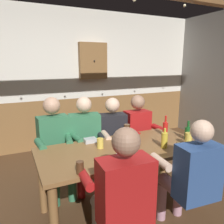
# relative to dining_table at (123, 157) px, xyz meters

# --- Properties ---
(ground_plane) EXTENTS (6.81, 6.81, 0.00)m
(ground_plane) POSITION_rel_dining_table_xyz_m (0.00, 0.03, -0.65)
(ground_plane) COLOR #4C331E
(back_wall_upper) EXTENTS (5.67, 0.12, 1.70)m
(back_wall_upper) POSITION_rel_dining_table_xyz_m (0.00, 2.31, 1.16)
(back_wall_upper) COLOR silver
(back_wall_wainscot) EXTENTS (5.67, 0.12, 0.96)m
(back_wall_wainscot) POSITION_rel_dining_table_xyz_m (0.00, 2.31, -0.17)
(back_wall_wainscot) COLOR brown
(back_wall_wainscot) RESTS_ON ground_plane
(dining_table) EXTENTS (1.84, 0.83, 0.75)m
(dining_table) POSITION_rel_dining_table_xyz_m (0.00, 0.00, 0.00)
(dining_table) COLOR brown
(dining_table) RESTS_ON ground_plane
(person_0) EXTENTS (0.54, 0.52, 1.26)m
(person_0) POSITION_rel_dining_table_xyz_m (-0.61, 0.65, 0.04)
(person_0) COLOR #33724C
(person_0) RESTS_ON ground_plane
(person_1) EXTENTS (0.58, 0.58, 1.23)m
(person_1) POSITION_rel_dining_table_xyz_m (-0.22, 0.65, 0.03)
(person_1) COLOR #33724C
(person_1) RESTS_ON ground_plane
(person_2) EXTENTS (0.56, 0.57, 1.19)m
(person_2) POSITION_rel_dining_table_xyz_m (0.19, 0.63, 0.01)
(person_2) COLOR black
(person_2) RESTS_ON ground_plane
(person_3) EXTENTS (0.51, 0.52, 1.20)m
(person_3) POSITION_rel_dining_table_xyz_m (0.62, 0.64, 0.01)
(person_3) COLOR #AD1919
(person_3) RESTS_ON ground_plane
(person_4) EXTENTS (0.56, 0.53, 1.23)m
(person_4) POSITION_rel_dining_table_xyz_m (-0.36, -0.65, 0.03)
(person_4) COLOR #AD1919
(person_4) RESTS_ON ground_plane
(person_5) EXTENTS (0.55, 0.56, 1.20)m
(person_5) POSITION_rel_dining_table_xyz_m (0.37, -0.63, 0.01)
(person_5) COLOR #2D4C84
(person_5) RESTS_ON ground_plane
(table_candle) EXTENTS (0.04, 0.04, 0.08)m
(table_candle) POSITION_rel_dining_table_xyz_m (0.50, -0.30, 0.15)
(table_candle) COLOR #F9E08C
(table_candle) RESTS_ON dining_table
(condiment_caddy) EXTENTS (0.14, 0.10, 0.05)m
(condiment_caddy) POSITION_rel_dining_table_xyz_m (-0.27, 0.31, 0.13)
(condiment_caddy) COLOR #B2B7BC
(condiment_caddy) RESTS_ON dining_table
(plate_0) EXTENTS (0.21, 0.21, 0.01)m
(plate_0) POSITION_rel_dining_table_xyz_m (-0.10, -0.23, 0.11)
(plate_0) COLOR white
(plate_0) RESTS_ON dining_table
(bottle_0) EXTENTS (0.06, 0.06, 0.26)m
(bottle_0) POSITION_rel_dining_table_xyz_m (0.68, 0.13, 0.20)
(bottle_0) COLOR red
(bottle_0) RESTS_ON dining_table
(bottle_1) EXTENTS (0.07, 0.07, 0.23)m
(bottle_1) POSITION_rel_dining_table_xyz_m (0.82, -0.11, 0.19)
(bottle_1) COLOR #195923
(bottle_1) RESTS_ON dining_table
(bottle_2) EXTENTS (0.07, 0.07, 0.22)m
(bottle_2) POSITION_rel_dining_table_xyz_m (0.40, -0.19, 0.20)
(bottle_2) COLOR gold
(bottle_2) RESTS_ON dining_table
(pint_glass_0) EXTENTS (0.07, 0.07, 0.11)m
(pint_glass_0) POSITION_rel_dining_table_xyz_m (-0.23, 0.10, 0.16)
(pint_glass_0) COLOR #E5C64C
(pint_glass_0) RESTS_ON dining_table
(pint_glass_1) EXTENTS (0.07, 0.07, 0.14)m
(pint_glass_1) POSITION_rel_dining_table_xyz_m (0.13, 0.10, 0.18)
(pint_glass_1) COLOR #4C2D19
(pint_glass_1) RESTS_ON dining_table
(pint_glass_2) EXTENTS (0.07, 0.07, 0.11)m
(pint_glass_2) POSITION_rel_dining_table_xyz_m (-0.60, -0.35, 0.16)
(pint_glass_2) COLOR #4C2D19
(pint_glass_2) RESTS_ON dining_table
(pint_glass_3) EXTENTS (0.08, 0.08, 0.15)m
(pint_glass_3) POSITION_rel_dining_table_xyz_m (0.23, 0.34, 0.18)
(pint_glass_3) COLOR #4C2D19
(pint_glass_3) RESTS_ON dining_table
(pint_glass_4) EXTENTS (0.08, 0.08, 0.15)m
(pint_glass_4) POSITION_rel_dining_table_xyz_m (0.69, -0.25, 0.18)
(pint_glass_4) COLOR #E5C64C
(pint_glass_4) RESTS_ON dining_table
(wall_dart_cabinet) EXTENTS (0.56, 0.15, 0.70)m
(wall_dart_cabinet) POSITION_rel_dining_table_xyz_m (0.48, 2.18, 1.04)
(wall_dart_cabinet) COLOR brown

